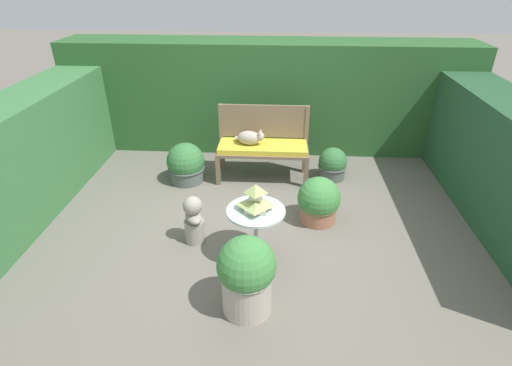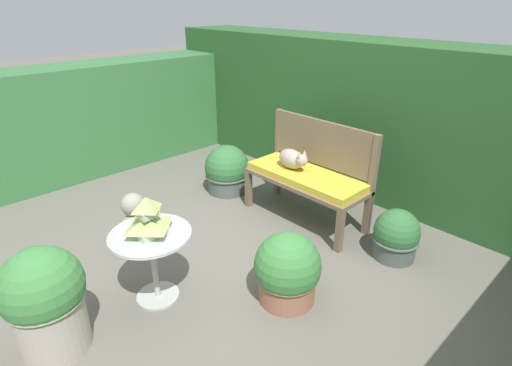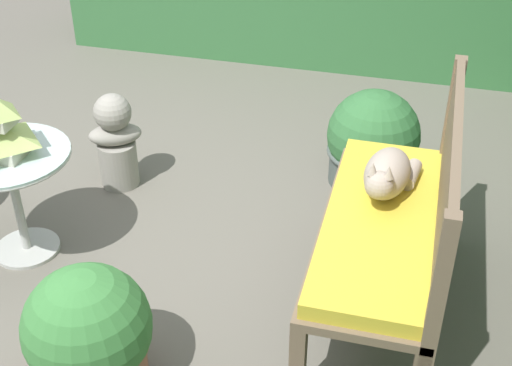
{
  "view_description": "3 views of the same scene",
  "coord_description": "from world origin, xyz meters",
  "px_view_note": "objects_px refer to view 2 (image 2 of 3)",
  "views": [
    {
      "loc": [
        0.21,
        -3.97,
        2.75
      ],
      "look_at": [
        -0.06,
        0.29,
        0.38
      ],
      "focal_mm": 28.0,
      "sensor_mm": 36.0,
      "label": 1
    },
    {
      "loc": [
        2.31,
        -1.75,
        2.13
      ],
      "look_at": [
        -0.12,
        0.55,
        0.57
      ],
      "focal_mm": 28.0,
      "sensor_mm": 36.0,
      "label": 2
    },
    {
      "loc": [
        2.46,
        1.23,
        2.31
      ],
      "look_at": [
        -0.17,
        0.54,
        0.5
      ],
      "focal_mm": 50.0,
      "sensor_mm": 36.0,
      "label": 3
    }
  ],
  "objects_px": {
    "garden_bust": "(135,222)",
    "potted_plant_table_near": "(287,271)",
    "garden_bench": "(305,180)",
    "potted_plant_bench_left": "(45,300)",
    "potted_plant_path_edge": "(227,171)",
    "potted_plant_patio_mid": "(396,236)",
    "cat": "(293,159)",
    "patio_table": "(152,248)",
    "pagoda_birdhouse": "(148,218)"
  },
  "relations": [
    {
      "from": "potted_plant_path_edge",
      "to": "potted_plant_patio_mid",
      "type": "xyz_separation_m",
      "value": [
        2.07,
        0.22,
        -0.04
      ]
    },
    {
      "from": "potted_plant_bench_left",
      "to": "potted_plant_path_edge",
      "type": "height_order",
      "value": "potted_plant_bench_left"
    },
    {
      "from": "cat",
      "to": "potted_plant_patio_mid",
      "type": "xyz_separation_m",
      "value": [
        1.18,
        0.08,
        -0.42
      ]
    },
    {
      "from": "pagoda_birdhouse",
      "to": "potted_plant_path_edge",
      "type": "distance_m",
      "value": 2.0
    },
    {
      "from": "potted_plant_bench_left",
      "to": "pagoda_birdhouse",
      "type": "bearing_deg",
      "value": 87.6
    },
    {
      "from": "garden_bench",
      "to": "potted_plant_bench_left",
      "type": "bearing_deg",
      "value": -90.41
    },
    {
      "from": "patio_table",
      "to": "potted_plant_table_near",
      "type": "relative_size",
      "value": 1.06
    },
    {
      "from": "patio_table",
      "to": "potted_plant_path_edge",
      "type": "relative_size",
      "value": 1.06
    },
    {
      "from": "garden_bench",
      "to": "garden_bust",
      "type": "distance_m",
      "value": 1.69
    },
    {
      "from": "potted_plant_table_near",
      "to": "potted_plant_path_edge",
      "type": "bearing_deg",
      "value": 153.44
    },
    {
      "from": "potted_plant_patio_mid",
      "to": "potted_plant_table_near",
      "type": "bearing_deg",
      "value": -104.31
    },
    {
      "from": "garden_bench",
      "to": "garden_bust",
      "type": "relative_size",
      "value": 2.23
    },
    {
      "from": "potted_plant_table_near",
      "to": "potted_plant_patio_mid",
      "type": "height_order",
      "value": "potted_plant_table_near"
    },
    {
      "from": "patio_table",
      "to": "pagoda_birdhouse",
      "type": "bearing_deg",
      "value": 180.0
    },
    {
      "from": "cat",
      "to": "potted_plant_table_near",
      "type": "xyz_separation_m",
      "value": [
        0.89,
        -1.03,
        -0.37
      ]
    },
    {
      "from": "garden_bench",
      "to": "potted_plant_table_near",
      "type": "bearing_deg",
      "value": -55.5
    },
    {
      "from": "potted_plant_bench_left",
      "to": "potted_plant_path_edge",
      "type": "xyz_separation_m",
      "value": [
        -1.06,
        2.36,
        -0.14
      ]
    },
    {
      "from": "garden_bust",
      "to": "potted_plant_path_edge",
      "type": "relative_size",
      "value": 1.01
    },
    {
      "from": "cat",
      "to": "potted_plant_patio_mid",
      "type": "bearing_deg",
      "value": 11.82
    },
    {
      "from": "patio_table",
      "to": "garden_bust",
      "type": "bearing_deg",
      "value": 162.85
    },
    {
      "from": "potted_plant_table_near",
      "to": "pagoda_birdhouse",
      "type": "bearing_deg",
      "value": -134.44
    },
    {
      "from": "garden_bust",
      "to": "garden_bench",
      "type": "bearing_deg",
      "value": 128.83
    },
    {
      "from": "garden_bench",
      "to": "garden_bust",
      "type": "xyz_separation_m",
      "value": [
        -0.68,
        -1.54,
        -0.16
      ]
    },
    {
      "from": "cat",
      "to": "potted_plant_bench_left",
      "type": "height_order",
      "value": "cat"
    },
    {
      "from": "cat",
      "to": "potted_plant_bench_left",
      "type": "distance_m",
      "value": 2.51
    },
    {
      "from": "cat",
      "to": "potted_plant_table_near",
      "type": "height_order",
      "value": "cat"
    },
    {
      "from": "garden_bench",
      "to": "potted_plant_path_edge",
      "type": "bearing_deg",
      "value": -172.27
    },
    {
      "from": "garden_bust",
      "to": "potted_plant_table_near",
      "type": "bearing_deg",
      "value": 82.39
    },
    {
      "from": "garden_bust",
      "to": "potted_plant_path_edge",
      "type": "bearing_deg",
      "value": 168.39
    },
    {
      "from": "potted_plant_path_edge",
      "to": "pagoda_birdhouse",
      "type": "bearing_deg",
      "value": -55.97
    },
    {
      "from": "patio_table",
      "to": "potted_plant_table_near",
      "type": "bearing_deg",
      "value": 45.56
    },
    {
      "from": "pagoda_birdhouse",
      "to": "potted_plant_patio_mid",
      "type": "bearing_deg",
      "value": 61.66
    },
    {
      "from": "potted_plant_bench_left",
      "to": "potted_plant_path_edge",
      "type": "bearing_deg",
      "value": 114.17
    },
    {
      "from": "cat",
      "to": "potted_plant_table_near",
      "type": "distance_m",
      "value": 1.41
    },
    {
      "from": "garden_bench",
      "to": "potted_plant_bench_left",
      "type": "height_order",
      "value": "potted_plant_bench_left"
    },
    {
      "from": "patio_table",
      "to": "potted_plant_table_near",
      "type": "height_order",
      "value": "patio_table"
    },
    {
      "from": "garden_bench",
      "to": "garden_bust",
      "type": "height_order",
      "value": "garden_bust"
    },
    {
      "from": "potted_plant_bench_left",
      "to": "potted_plant_patio_mid",
      "type": "relative_size",
      "value": 1.64
    },
    {
      "from": "pagoda_birdhouse",
      "to": "potted_plant_bench_left",
      "type": "xyz_separation_m",
      "value": [
        -0.03,
        -0.74,
        -0.31
      ]
    },
    {
      "from": "cat",
      "to": "potted_plant_bench_left",
      "type": "relative_size",
      "value": 0.56
    },
    {
      "from": "cat",
      "to": "garden_bust",
      "type": "xyz_separation_m",
      "value": [
        -0.5,
        -1.54,
        -0.34
      ]
    },
    {
      "from": "potted_plant_patio_mid",
      "to": "cat",
      "type": "bearing_deg",
      "value": -176.25
    },
    {
      "from": "pagoda_birdhouse",
      "to": "potted_plant_patio_mid",
      "type": "distance_m",
      "value": 2.13
    },
    {
      "from": "potted_plant_path_edge",
      "to": "potted_plant_table_near",
      "type": "distance_m",
      "value": 2.0
    },
    {
      "from": "potted_plant_patio_mid",
      "to": "potted_plant_path_edge",
      "type": "bearing_deg",
      "value": -174.05
    },
    {
      "from": "pagoda_birdhouse",
      "to": "garden_bust",
      "type": "relative_size",
      "value": 0.51
    },
    {
      "from": "garden_bench",
      "to": "potted_plant_patio_mid",
      "type": "bearing_deg",
      "value": 4.02
    },
    {
      "from": "garden_bench",
      "to": "potted_plant_table_near",
      "type": "height_order",
      "value": "potted_plant_table_near"
    },
    {
      "from": "patio_table",
      "to": "pagoda_birdhouse",
      "type": "height_order",
      "value": "pagoda_birdhouse"
    },
    {
      "from": "patio_table",
      "to": "pagoda_birdhouse",
      "type": "distance_m",
      "value": 0.25
    }
  ]
}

